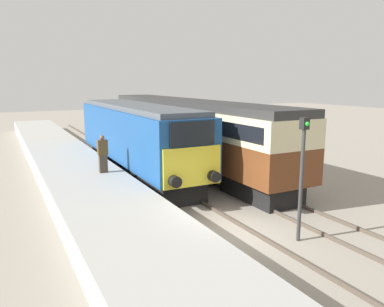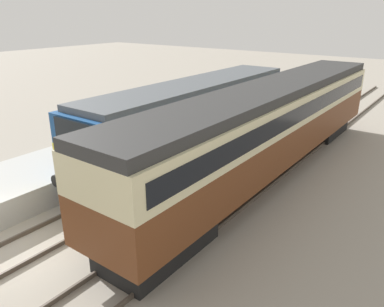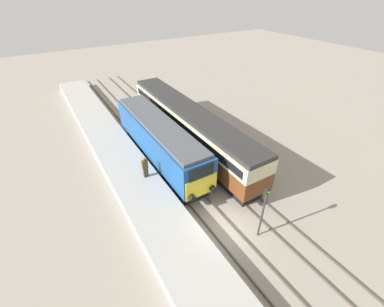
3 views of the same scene
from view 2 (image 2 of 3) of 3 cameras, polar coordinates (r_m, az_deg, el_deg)
ground_plane at (r=12.67m, az=-25.64°, el=-13.83°), size 120.00×120.00×0.00m
platform_left at (r=19.04m, az=-9.70°, el=1.21°), size 3.50×50.00×0.98m
rails_near_track at (r=15.08m, az=-8.99°, el=-5.86°), size 1.51×60.00×0.14m
rails_far_track at (r=13.13m, az=1.72°, el=-9.90°), size 1.50×60.00×0.14m
locomotive at (r=17.31m, az=0.52°, el=5.27°), size 2.70×13.61×3.85m
passenger_carriage at (r=16.24m, az=11.96°, el=4.81°), size 2.75×18.99×3.99m
person_on_platform at (r=17.14m, az=-11.40°, el=3.61°), size 0.44×0.26×1.71m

